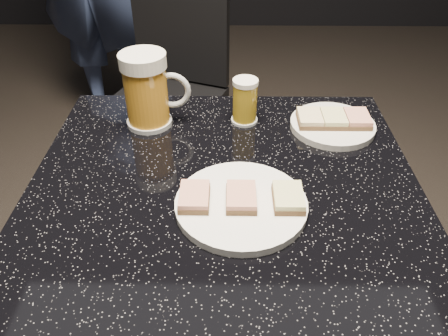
{
  "coord_description": "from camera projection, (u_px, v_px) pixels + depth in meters",
  "views": [
    {
      "loc": [
        0.01,
        -0.58,
        1.24
      ],
      "look_at": [
        0.0,
        0.0,
        0.8
      ],
      "focal_mm": 35.0,
      "sensor_mm": 36.0,
      "label": 1
    }
  ],
  "objects": [
    {
      "name": "plate_small",
      "position": [
        332.0,
        125.0,
        0.92
      ],
      "size": [
        0.18,
        0.18,
        0.01
      ],
      "primitive_type": "cylinder",
      "color": "silver",
      "rests_on": "table"
    },
    {
      "name": "plate_large",
      "position": [
        241.0,
        205.0,
        0.73
      ],
      "size": [
        0.22,
        0.22,
        0.01
      ],
      "primitive_type": "cylinder",
      "color": "white",
      "rests_on": "table"
    },
    {
      "name": "beer_tumbler",
      "position": [
        245.0,
        101.0,
        0.92
      ],
      "size": [
        0.06,
        0.06,
        0.1
      ],
      "color": "silver",
      "rests_on": "table"
    },
    {
      "name": "beer_mug",
      "position": [
        148.0,
        90.0,
        0.9
      ],
      "size": [
        0.14,
        0.1,
        0.16
      ],
      "color": "silver",
      "rests_on": "table"
    },
    {
      "name": "table",
      "position": [
        224.0,
        279.0,
        0.91
      ],
      "size": [
        0.7,
        0.7,
        0.75
      ],
      "color": "black",
      "rests_on": "floor"
    },
    {
      "name": "chair",
      "position": [
        170.0,
        86.0,
        1.64
      ],
      "size": [
        0.49,
        0.49,
        0.86
      ],
      "color": "black",
      "rests_on": "floor"
    },
    {
      "name": "canapes_on_plate_large",
      "position": [
        241.0,
        197.0,
        0.72
      ],
      "size": [
        0.2,
        0.07,
        0.02
      ],
      "color": "#4C3521",
      "rests_on": "plate_large"
    },
    {
      "name": "canapes_on_plate_small",
      "position": [
        334.0,
        119.0,
        0.91
      ],
      "size": [
        0.15,
        0.07,
        0.02
      ],
      "color": "#4C3521",
      "rests_on": "plate_small"
    }
  ]
}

